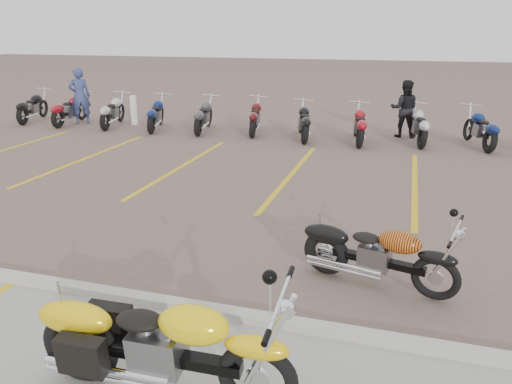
{
  "coord_description": "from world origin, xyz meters",
  "views": [
    {
      "loc": [
        2.41,
        -6.68,
        3.16
      ],
      "look_at": [
        0.27,
        0.37,
        0.75
      ],
      "focal_mm": 35.0,
      "sensor_mm": 36.0,
      "label": 1
    }
  ],
  "objects_px": {
    "flame_cruiser": "(375,255)",
    "bollard": "(134,110)",
    "yellow_cruiser": "(159,347)",
    "person_a": "(80,96)",
    "person_b": "(404,109)"
  },
  "relations": [
    {
      "from": "yellow_cruiser",
      "to": "flame_cruiser",
      "type": "distance_m",
      "value": 3.13
    },
    {
      "from": "bollard",
      "to": "person_b",
      "type": "bearing_deg",
      "value": 3.58
    },
    {
      "from": "person_a",
      "to": "bollard",
      "type": "bearing_deg",
      "value": 152.98
    },
    {
      "from": "flame_cruiser",
      "to": "bollard",
      "type": "relative_size",
      "value": 2.01
    },
    {
      "from": "yellow_cruiser",
      "to": "bollard",
      "type": "distance_m",
      "value": 13.9
    },
    {
      "from": "yellow_cruiser",
      "to": "flame_cruiser",
      "type": "relative_size",
      "value": 1.21
    },
    {
      "from": "person_b",
      "to": "flame_cruiser",
      "type": "bearing_deg",
      "value": 88.42
    },
    {
      "from": "bollard",
      "to": "person_a",
      "type": "bearing_deg",
      "value": -169.33
    },
    {
      "from": "person_a",
      "to": "bollard",
      "type": "distance_m",
      "value": 1.95
    },
    {
      "from": "person_a",
      "to": "bollard",
      "type": "relative_size",
      "value": 1.92
    },
    {
      "from": "yellow_cruiser",
      "to": "person_b",
      "type": "height_order",
      "value": "person_b"
    },
    {
      "from": "yellow_cruiser",
      "to": "bollard",
      "type": "relative_size",
      "value": 2.42
    },
    {
      "from": "yellow_cruiser",
      "to": "flame_cruiser",
      "type": "height_order",
      "value": "yellow_cruiser"
    },
    {
      "from": "yellow_cruiser",
      "to": "flame_cruiser",
      "type": "bearing_deg",
      "value": 55.56
    },
    {
      "from": "flame_cruiser",
      "to": "person_a",
      "type": "xyz_separation_m",
      "value": [
        -10.69,
        8.93,
        0.54
      ]
    }
  ]
}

